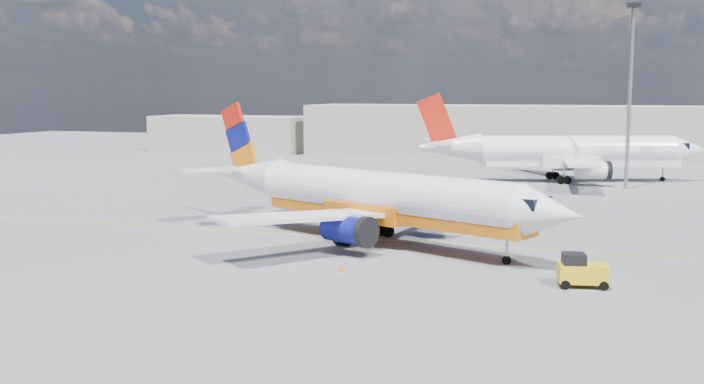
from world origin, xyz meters
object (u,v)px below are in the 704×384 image
(main_jet, at_px, (374,197))
(second_jet, at_px, (567,152))
(traffic_cone, at_px, (342,269))
(gse_tug, at_px, (581,271))

(main_jet, height_order, second_jet, second_jet)
(second_jet, height_order, traffic_cone, second_jet)
(traffic_cone, bearing_deg, main_jet, 95.16)
(main_jet, relative_size, second_jet, 0.93)
(main_jet, height_order, gse_tug, main_jet)
(traffic_cone, bearing_deg, second_jet, 78.99)
(main_jet, bearing_deg, traffic_cone, -61.06)
(main_jet, relative_size, gse_tug, 11.22)
(second_jet, relative_size, gse_tug, 12.12)
(second_jet, bearing_deg, traffic_cone, -119.62)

